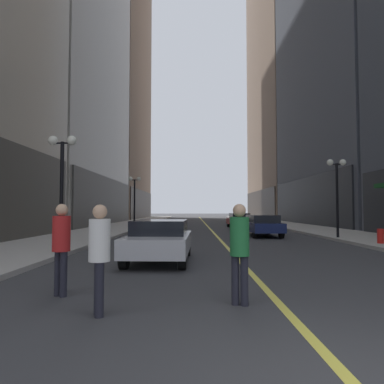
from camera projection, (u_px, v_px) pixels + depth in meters
name	position (u px, v px, depth m)	size (l,w,h in m)	color
ground_plane	(206.00, 225.00, 37.89)	(200.00, 200.00, 0.00)	#38383A
sidewalk_left	(129.00, 224.00, 37.89)	(4.50, 78.00, 0.15)	#ADA8A0
sidewalk_right	(283.00, 224.00, 37.91)	(4.50, 78.00, 0.15)	#ADA8A0
lane_centre_stripe	(206.00, 225.00, 37.89)	(0.16, 70.00, 0.01)	#E5D64C
building_left_far	(107.00, 10.00, 64.72)	(13.43, 26.00, 76.75)	gray
car_silver	(160.00, 239.00, 11.33)	(2.01, 4.22, 1.32)	#B7B7BC
car_navy	(261.00, 225.00, 21.93)	(1.90, 4.78, 1.32)	#141E4C
car_red	(239.00, 220.00, 31.93)	(1.92, 4.11, 1.32)	#B21919
pedestrian_in_green_parka	(239.00, 246.00, 6.20)	(0.44, 0.44, 1.77)	black
pedestrian_in_red_jacket	(61.00, 242.00, 6.83)	(0.47, 0.47, 1.78)	black
pedestrian_in_white_shirt	(99.00, 250.00, 5.59)	(0.44, 0.44, 1.75)	black
street_lamp_left_near	(62.00, 167.00, 13.12)	(1.06, 0.36, 4.43)	black
street_lamp_left_far	(134.00, 191.00, 29.71)	(1.06, 0.36, 4.43)	black
street_lamp_right_mid	(336.00, 180.00, 19.32)	(1.06, 0.36, 4.43)	black
fire_hydrant_right	(380.00, 238.00, 15.77)	(0.28, 0.28, 0.80)	red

